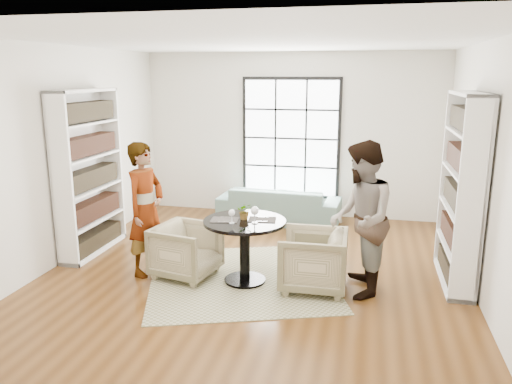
% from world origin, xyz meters
% --- Properties ---
extents(ground, '(6.00, 6.00, 0.00)m').
position_xyz_m(ground, '(0.00, 0.00, 0.00)').
color(ground, brown).
extents(room_shell, '(6.00, 6.01, 6.00)m').
position_xyz_m(room_shell, '(0.00, 0.54, 1.26)').
color(room_shell, silver).
rests_on(room_shell, ground).
extents(rug, '(2.96, 2.96, 0.01)m').
position_xyz_m(rug, '(-0.13, -0.25, 0.01)').
color(rug, tan).
rests_on(rug, ground).
extents(pedestal_table, '(1.04, 1.04, 0.83)m').
position_xyz_m(pedestal_table, '(-0.06, -0.33, 0.60)').
color(pedestal_table, black).
rests_on(pedestal_table, ground).
extents(sofa, '(2.20, 0.95, 0.63)m').
position_xyz_m(sofa, '(-0.11, 2.45, 0.32)').
color(sofa, slate).
rests_on(sofa, ground).
extents(armchair_left, '(0.91, 0.89, 0.70)m').
position_xyz_m(armchair_left, '(-0.85, -0.31, 0.35)').
color(armchair_left, '#BEB488').
rests_on(armchair_left, ground).
extents(armchair_right, '(0.83, 0.81, 0.74)m').
position_xyz_m(armchair_right, '(0.81, -0.33, 0.37)').
color(armchair_right, '#C6B08D').
rests_on(armchair_right, ground).
extents(person_left, '(0.55, 0.72, 1.77)m').
position_xyz_m(person_left, '(-1.40, -0.31, 0.88)').
color(person_left, gray).
rests_on(person_left, ground).
extents(person_right, '(0.78, 0.96, 1.87)m').
position_xyz_m(person_right, '(1.36, -0.33, 0.93)').
color(person_right, gray).
rests_on(person_right, ground).
extents(placemat_left, '(0.37, 0.30, 0.01)m').
position_xyz_m(placemat_left, '(-0.30, -0.38, 0.83)').
color(placemat_left, black).
rests_on(placemat_left, pedestal_table).
extents(placemat_right, '(0.37, 0.30, 0.01)m').
position_xyz_m(placemat_right, '(0.15, -0.27, 0.83)').
color(placemat_right, black).
rests_on(placemat_right, pedestal_table).
extents(cutlery_left, '(0.17, 0.24, 0.01)m').
position_xyz_m(cutlery_left, '(-0.30, -0.38, 0.84)').
color(cutlery_left, silver).
rests_on(cutlery_left, placemat_left).
extents(cutlery_right, '(0.17, 0.24, 0.01)m').
position_xyz_m(cutlery_right, '(0.15, -0.27, 0.84)').
color(cutlery_right, silver).
rests_on(cutlery_right, placemat_right).
extents(wine_glass_left, '(0.08, 0.08, 0.18)m').
position_xyz_m(wine_glass_left, '(-0.18, -0.49, 0.95)').
color(wine_glass_left, silver).
rests_on(wine_glass_left, pedestal_table).
extents(wine_glass_right, '(0.10, 0.10, 0.21)m').
position_xyz_m(wine_glass_right, '(0.09, -0.43, 0.98)').
color(wine_glass_right, silver).
rests_on(wine_glass_right, pedestal_table).
extents(flower_centerpiece, '(0.22, 0.20, 0.21)m').
position_xyz_m(flower_centerpiece, '(-0.07, -0.29, 0.93)').
color(flower_centerpiece, gray).
rests_on(flower_centerpiece, pedestal_table).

